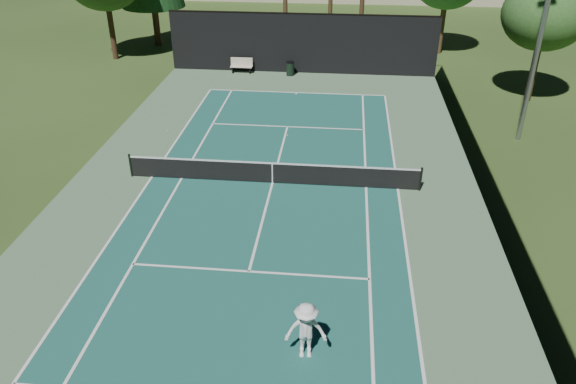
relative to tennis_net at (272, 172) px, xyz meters
name	(u,v)px	position (x,y,z in m)	size (l,w,h in m)	color
ground	(272,183)	(0.00, 0.00, -0.56)	(160.00, 160.00, 0.00)	#2D481B
apron_slab	(272,183)	(0.00, 0.00, -0.55)	(18.00, 32.00, 0.01)	#547653
court_surface	(272,183)	(0.00, 0.00, -0.55)	(10.97, 23.77, 0.01)	#1B584F
court_lines	(272,183)	(0.00, 0.00, -0.54)	(11.07, 23.87, 0.01)	white
tennis_net	(272,172)	(0.00, 0.00, 0.00)	(12.90, 0.10, 1.10)	black
fence	(272,141)	(0.00, 0.06, 1.45)	(18.04, 32.05, 4.03)	black
player	(306,331)	(2.22, -10.03, 0.36)	(1.18, 0.68, 1.83)	white
tennis_ball_b	(264,167)	(-0.58, 1.49, -0.52)	(0.07, 0.07, 0.07)	yellow
tennis_ball_c	(287,135)	(0.13, 5.19, -0.52)	(0.07, 0.07, 0.07)	gold
tennis_ball_d	(168,130)	(-6.29, 5.19, -0.52)	(0.07, 0.07, 0.07)	#C5E534
park_bench	(242,65)	(-4.12, 15.61, -0.01)	(1.50, 0.45, 1.02)	beige
trash_bin	(290,69)	(-0.74, 15.34, -0.08)	(0.56, 0.56, 0.95)	black
decid_tree_b	(546,14)	(14.00, 12.00, 4.52)	(4.80, 4.80, 7.14)	#47301E
light_pole	(546,10)	(12.00, 6.00, 5.90)	(0.90, 0.25, 12.22)	gray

